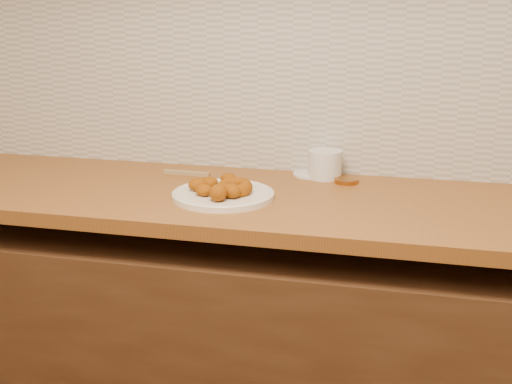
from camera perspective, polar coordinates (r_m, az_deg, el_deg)
wall_back at (r=2.03m, az=11.52°, el=13.95°), size 4.00×0.02×2.70m
base_cabinet at (r=2.01m, az=9.50°, el=-15.02°), size 3.60×0.60×0.77m
butcher_block at (r=1.95m, az=-9.22°, el=-0.09°), size 2.30×0.62×0.04m
backsplash at (r=2.03m, az=11.27°, el=9.71°), size 3.60×0.02×0.60m
donut_plate at (r=1.80m, az=-2.94°, el=-0.28°), size 0.29×0.29×0.02m
ring_donut at (r=1.78m, az=-1.92°, el=0.43°), size 0.12×0.12×0.05m
fried_dough_chunks at (r=1.79m, az=-3.68°, el=0.46°), size 0.19×0.22×0.05m
plastic_tub at (r=2.01m, az=6.14°, el=2.47°), size 0.12×0.12×0.09m
tub_lid at (r=2.05m, az=4.92°, el=1.59°), size 0.14×0.14×0.01m
brass_jar_lid at (r=1.97m, az=8.03°, el=1.01°), size 0.09×0.09×0.01m
wooden_utensil at (r=2.06m, az=-6.20°, el=1.68°), size 0.16×0.02×0.01m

